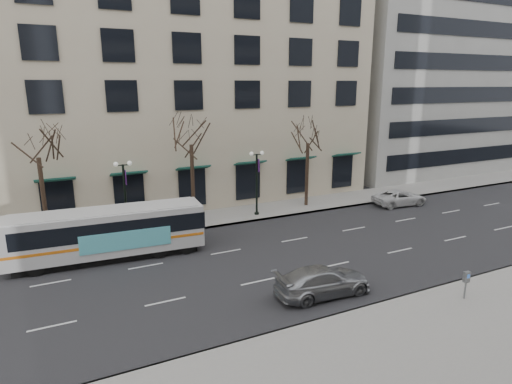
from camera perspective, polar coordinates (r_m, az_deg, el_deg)
ground at (r=25.23m, az=-2.05°, el=-9.76°), size 160.00×160.00×0.00m
sidewalk_far at (r=34.83m, az=-0.48°, el=-2.74°), size 80.00×4.00×0.15m
building_hotel at (r=42.77m, az=-16.69°, el=16.03°), size 40.00×20.00×24.00m
building_office at (r=59.36m, az=19.80°, el=20.50°), size 25.00×20.00×35.00m
tree_far_left at (r=30.16m, az=-27.22°, el=5.90°), size 3.60×3.60×8.34m
tree_far_mid at (r=31.49m, az=-8.69°, el=7.98°), size 3.60×3.60×8.55m
tree_far_right at (r=35.76m, az=6.97°, el=8.00°), size 3.60×3.60×8.06m
lamp_post_left at (r=30.53m, az=-17.04°, el=-0.26°), size 1.22×0.45×5.21m
lamp_post_right at (r=33.40m, az=0.11°, el=1.61°), size 1.22×0.45×5.21m
city_bus at (r=27.10m, az=-18.99°, el=-5.05°), size 11.40×3.18×3.05m
silver_car at (r=22.02m, az=8.93°, el=-11.63°), size 5.08×2.28×1.45m
white_pickup at (r=39.11m, az=18.60°, el=-0.70°), size 4.93×2.62×1.32m
pay_station at (r=23.25m, az=26.25°, el=-10.39°), size 0.31×0.22×1.39m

